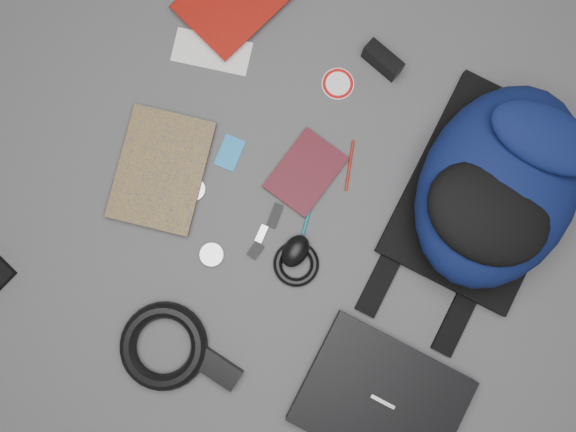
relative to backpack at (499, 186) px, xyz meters
The scene contains 20 objects.
ground 0.49m from the backpack, 141.07° to the right, with size 4.00×4.00×0.00m, color #4F4F51.
backpack is the anchor object (origin of this frame).
laptop 0.56m from the backpack, 85.66° to the right, with size 0.36×0.28×0.04m, color black.
comic_book 0.90m from the backpack, 153.31° to the right, with size 0.21×0.29×0.02m, color #C49F0E.
envelope 0.76m from the backpack, behind, with size 0.19×0.09×0.00m, color white.
dvd_case 0.45m from the backpack, 154.65° to the right, with size 0.13×0.18×0.01m, color #390A11.
compact_camera 0.41m from the backpack, 158.70° to the left, with size 0.10×0.04×0.06m, color black.
sticker_disc 0.46m from the backpack, behind, with size 0.08×0.08×0.00m, color white.
pen_teal 0.44m from the backpack, 143.52° to the right, with size 0.01×0.01×0.14m, color #0B5E6A.
pen_red 0.35m from the backpack, 159.79° to the right, with size 0.01×0.01×0.13m, color maroon.
id_badge 0.64m from the backpack, 157.26° to the right, with size 0.05×0.08×0.00m, color #1979C0.
usb_black 0.52m from the backpack, 141.75° to the right, with size 0.02×0.06×0.01m, color black.
usb_silver 0.56m from the backpack, 137.57° to the right, with size 0.02×0.04×0.01m, color #AEADB0.
key_fob 0.58m from the backpack, 133.87° to the right, with size 0.02×0.04×0.01m, color black.
mouse 0.49m from the backpack, 130.77° to the right, with size 0.06×0.08×0.04m, color black.
headphone_left 0.72m from the backpack, 148.77° to the right, with size 0.06×0.06×0.01m, color silver.
headphone_right 0.69m from the backpack, 135.24° to the right, with size 0.06×0.06×0.01m, color #A8A8AA.
cable_coil 0.50m from the backpack, 127.25° to the right, with size 0.11×0.11×0.02m, color black.
power_brick 0.78m from the backpack, 115.46° to the right, with size 0.13×0.05×0.03m, color black.
power_cord_coil 0.86m from the backpack, 122.67° to the right, with size 0.21×0.21×0.04m, color black.
Camera 1 is at (0.06, -0.10, 1.37)m, focal length 35.00 mm.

